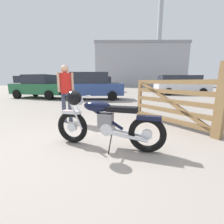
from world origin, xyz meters
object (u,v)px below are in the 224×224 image
at_px(silver_sedan_mid, 93,86).
at_px(pale_sedan_back, 181,84).
at_px(vintage_motorcycle, 103,121).
at_px(blue_hatchback_right, 98,84).
at_px(bystander, 66,88).
at_px(red_hatchback_near, 36,84).
at_px(timber_gate, 180,101).
at_px(dark_sedan_left, 41,86).

bearing_deg(silver_sedan_mid, pale_sedan_back, 23.60).
height_order(vintage_motorcycle, blue_hatchback_right, blue_hatchback_right).
bearing_deg(bystander, vintage_motorcycle, -169.29).
distance_m(red_hatchback_near, pale_sedan_back, 14.14).
bearing_deg(vintage_motorcycle, silver_sedan_mid, -64.52).
bearing_deg(timber_gate, blue_hatchback_right, -19.30).
bearing_deg(dark_sedan_left, blue_hatchback_right, 77.38).
height_order(silver_sedan_mid, red_hatchback_near, silver_sedan_mid).
bearing_deg(pale_sedan_back, vintage_motorcycle, -119.50).
xyz_separation_m(bystander, pale_sedan_back, (6.80, 10.22, -0.08)).
height_order(vintage_motorcycle, bystander, bystander).
xyz_separation_m(timber_gate, bystander, (-3.14, 0.32, 0.32)).
bearing_deg(timber_gate, red_hatchback_near, 5.89).
bearing_deg(silver_sedan_mid, vintage_motorcycle, -83.95).
distance_m(timber_gate, silver_sedan_mid, 7.14).
xyz_separation_m(silver_sedan_mid, blue_hatchback_right, (-0.99, 7.32, 0.02)).
relative_size(silver_sedan_mid, red_hatchback_near, 0.84).
relative_size(timber_gate, red_hatchback_near, 0.43).
xyz_separation_m(dark_sedan_left, red_hatchback_near, (-2.88, 4.17, 0.10)).
distance_m(timber_gate, dark_sedan_left, 10.11).
bearing_deg(vintage_motorcycle, pale_sedan_back, -102.60).
relative_size(timber_gate, dark_sedan_left, 0.47).
xyz_separation_m(timber_gate, red_hatchback_near, (-10.47, 10.85, 0.24)).
height_order(timber_gate, blue_hatchback_right, blue_hatchback_right).
distance_m(timber_gate, blue_hatchback_right, 14.25).
relative_size(dark_sedan_left, blue_hatchback_right, 0.93).
bearing_deg(red_hatchback_near, silver_sedan_mid, -27.71).
distance_m(dark_sedan_left, pale_sedan_back, 11.89).
bearing_deg(pale_sedan_back, bystander, -128.54).
xyz_separation_m(vintage_motorcycle, timber_gate, (1.79, 1.38, 0.21)).
height_order(dark_sedan_left, blue_hatchback_right, blue_hatchback_right).
bearing_deg(timber_gate, vintage_motorcycle, 89.46).
height_order(timber_gate, silver_sedan_mid, silver_sedan_mid).
distance_m(red_hatchback_near, blue_hatchback_right, 6.45).
height_order(timber_gate, dark_sedan_left, dark_sedan_left).
bearing_deg(blue_hatchback_right, dark_sedan_left, -116.78).
distance_m(bystander, blue_hatchback_right, 13.25).
height_order(dark_sedan_left, pale_sedan_back, pale_sedan_back).
relative_size(silver_sedan_mid, pale_sedan_back, 0.84).
height_order(vintage_motorcycle, silver_sedan_mid, silver_sedan_mid).
height_order(timber_gate, bystander, bystander).
relative_size(timber_gate, pale_sedan_back, 0.43).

